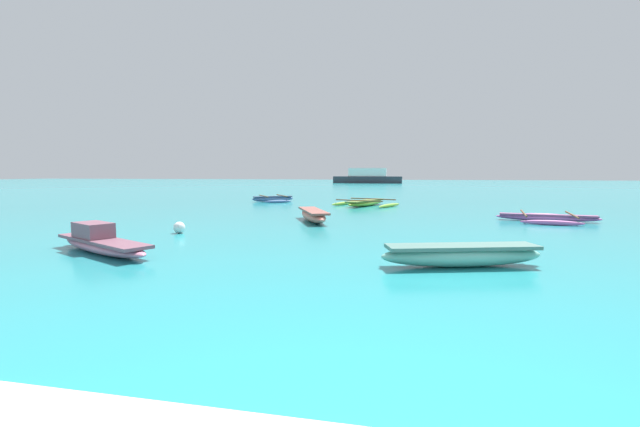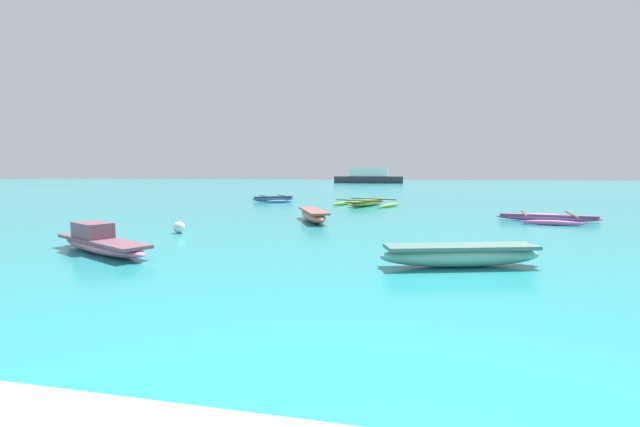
% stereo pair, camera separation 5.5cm
% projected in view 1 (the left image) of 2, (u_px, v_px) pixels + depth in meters
% --- Properties ---
extents(moored_boat_0, '(3.63, 1.73, 0.48)m').
position_uv_depth(moored_boat_0, '(462.00, 255.00, 9.30)').
color(moored_boat_0, '#6FBAAA').
rests_on(moored_boat_0, ground_plane).
extents(moored_boat_1, '(3.20, 3.56, 0.44)m').
position_uv_depth(moored_boat_1, '(273.00, 199.00, 30.03)').
color(moored_boat_1, '#516DA6').
rests_on(moored_boat_1, ground_plane).
extents(moored_boat_2, '(4.16, 4.15, 0.42)m').
position_uv_depth(moored_boat_2, '(366.00, 203.00, 26.18)').
color(moored_boat_2, '#8DB93A').
rests_on(moored_boat_2, ground_plane).
extents(moored_boat_3, '(2.18, 3.72, 0.49)m').
position_uv_depth(moored_boat_3, '(313.00, 215.00, 17.90)').
color(moored_boat_3, '#E97C6A').
rests_on(moored_boat_3, ground_plane).
extents(moored_boat_4, '(4.03, 3.56, 0.34)m').
position_uv_depth(moored_boat_4, '(547.00, 217.00, 17.98)').
color(moored_boat_4, '#C460AB').
rests_on(moored_boat_4, ground_plane).
extents(moored_boat_5, '(3.94, 2.50, 0.74)m').
position_uv_depth(moored_boat_5, '(101.00, 242.00, 10.92)').
color(moored_boat_5, '#C37290').
rests_on(moored_boat_5, ground_plane).
extents(mooring_buoy_0, '(0.39, 0.39, 0.39)m').
position_uv_depth(mooring_buoy_0, '(179.00, 228.00, 14.41)').
color(mooring_buoy_0, white).
rests_on(mooring_buoy_0, ground_plane).
extents(distant_ferry, '(13.00, 2.86, 2.86)m').
position_uv_depth(distant_ferry, '(368.00, 177.00, 81.96)').
color(distant_ferry, '#2D333D').
rests_on(distant_ferry, ground_plane).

